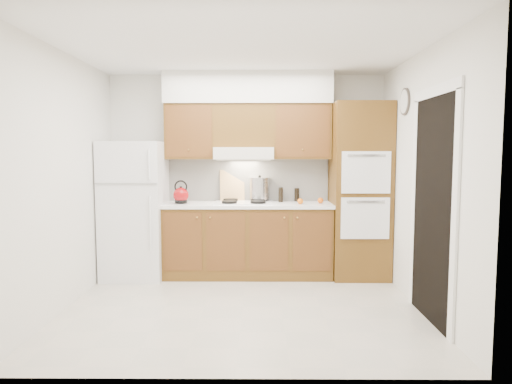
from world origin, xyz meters
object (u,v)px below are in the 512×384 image
(oven_cabinet, at_px, (359,191))
(stock_pot, at_px, (260,189))
(fridge, at_px, (135,210))
(kettle, at_px, (181,195))

(oven_cabinet, height_order, stock_pot, oven_cabinet)
(fridge, distance_m, stock_pot, 1.62)
(kettle, bearing_deg, stock_pot, -0.74)
(oven_cabinet, xyz_separation_m, kettle, (-2.26, -0.03, -0.05))
(kettle, xyz_separation_m, stock_pot, (1.00, 0.27, 0.06))
(fridge, height_order, oven_cabinet, oven_cabinet)
(kettle, bearing_deg, fridge, 164.52)
(fridge, bearing_deg, kettle, 0.22)
(kettle, bearing_deg, oven_cabinet, -14.86)
(fridge, relative_size, stock_pot, 6.18)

